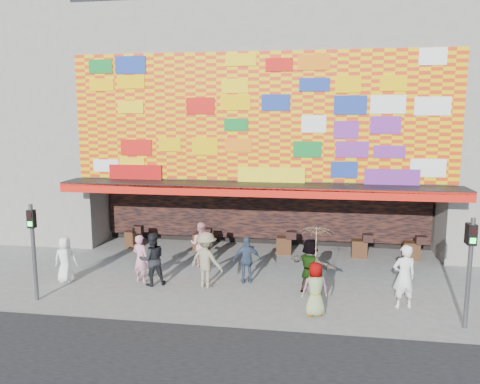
{
  "coord_description": "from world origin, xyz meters",
  "views": [
    {
      "loc": [
        2.08,
        -14.03,
        5.58
      ],
      "look_at": [
        -0.43,
        2.0,
        2.95
      ],
      "focal_mm": 35.0,
      "sensor_mm": 36.0,
      "label": 1
    }
  ],
  "objects_px": {
    "signal_left": "(33,241)",
    "ped_a": "(66,259)",
    "ped_d": "(207,260)",
    "ped_c": "(152,259)",
    "signal_right": "(470,261)",
    "ped_g": "(315,289)",
    "ped_e": "(247,260)",
    "ped_b": "(141,259)",
    "parasol": "(316,242)",
    "ped_h": "(404,276)",
    "ped_f": "(310,266)",
    "ped_i": "(201,244)"
  },
  "relations": [
    {
      "from": "ped_e",
      "to": "signal_right",
      "type": "bearing_deg",
      "value": 144.24
    },
    {
      "from": "ped_a",
      "to": "ped_e",
      "type": "bearing_deg",
      "value": 176.71
    },
    {
      "from": "ped_f",
      "to": "parasol",
      "type": "height_order",
      "value": "parasol"
    },
    {
      "from": "ped_g",
      "to": "ped_a",
      "type": "bearing_deg",
      "value": -26.01
    },
    {
      "from": "ped_b",
      "to": "ped_c",
      "type": "bearing_deg",
      "value": 177.18
    },
    {
      "from": "signal_left",
      "to": "signal_right",
      "type": "xyz_separation_m",
      "value": [
        12.4,
        0.0,
        0.0
      ]
    },
    {
      "from": "ped_c",
      "to": "ped_i",
      "type": "xyz_separation_m",
      "value": [
        1.13,
        2.19,
        -0.04
      ]
    },
    {
      "from": "ped_a",
      "to": "ped_e",
      "type": "xyz_separation_m",
      "value": [
        6.12,
        0.82,
        0.02
      ]
    },
    {
      "from": "signal_right",
      "to": "ped_b",
      "type": "height_order",
      "value": "signal_right"
    },
    {
      "from": "signal_left",
      "to": "ped_g",
      "type": "xyz_separation_m",
      "value": [
        8.43,
        0.2,
        -1.09
      ]
    },
    {
      "from": "ped_d",
      "to": "ped_g",
      "type": "xyz_separation_m",
      "value": [
        3.52,
        -1.69,
        -0.15
      ]
    },
    {
      "from": "ped_h",
      "to": "parasol",
      "type": "distance_m",
      "value": 2.99
    },
    {
      "from": "parasol",
      "to": "ped_h",
      "type": "bearing_deg",
      "value": 20.2
    },
    {
      "from": "ped_c",
      "to": "signal_left",
      "type": "bearing_deg",
      "value": 2.76
    },
    {
      "from": "ped_g",
      "to": "signal_left",
      "type": "bearing_deg",
      "value": -14.66
    },
    {
      "from": "ped_h",
      "to": "ped_c",
      "type": "bearing_deg",
      "value": -19.07
    },
    {
      "from": "ped_c",
      "to": "ped_b",
      "type": "bearing_deg",
      "value": -50.97
    },
    {
      "from": "ped_e",
      "to": "ped_h",
      "type": "distance_m",
      "value": 5.02
    },
    {
      "from": "ped_c",
      "to": "ped_d",
      "type": "distance_m",
      "value": 1.83
    },
    {
      "from": "ped_a",
      "to": "parasol",
      "type": "relative_size",
      "value": 0.85
    },
    {
      "from": "ped_e",
      "to": "ped_b",
      "type": "bearing_deg",
      "value": -6.53
    },
    {
      "from": "ped_e",
      "to": "ped_g",
      "type": "distance_m",
      "value": 3.22
    },
    {
      "from": "ped_a",
      "to": "ped_h",
      "type": "xyz_separation_m",
      "value": [
        10.95,
        -0.53,
        0.17
      ]
    },
    {
      "from": "ped_c",
      "to": "ped_e",
      "type": "relative_size",
      "value": 1.11
    },
    {
      "from": "signal_right",
      "to": "ped_a",
      "type": "bearing_deg",
      "value": 172.27
    },
    {
      "from": "ped_f",
      "to": "ped_h",
      "type": "xyz_separation_m",
      "value": [
        2.73,
        -0.75,
        0.06
      ]
    },
    {
      "from": "ped_c",
      "to": "ped_h",
      "type": "xyz_separation_m",
      "value": [
        7.93,
        -0.67,
        0.06
      ]
    },
    {
      "from": "ped_a",
      "to": "ped_b",
      "type": "distance_m",
      "value": 2.56
    },
    {
      "from": "signal_left",
      "to": "ped_g",
      "type": "bearing_deg",
      "value": 1.37
    },
    {
      "from": "ped_g",
      "to": "parasol",
      "type": "height_order",
      "value": "parasol"
    },
    {
      "from": "signal_left",
      "to": "ped_a",
      "type": "distance_m",
      "value": 2.0
    },
    {
      "from": "ped_a",
      "to": "signal_right",
      "type": "bearing_deg",
      "value": 161.36
    },
    {
      "from": "ped_d",
      "to": "ped_c",
      "type": "bearing_deg",
      "value": 24.58
    },
    {
      "from": "ped_c",
      "to": "ped_h",
      "type": "distance_m",
      "value": 7.95
    },
    {
      "from": "signal_right",
      "to": "parasol",
      "type": "bearing_deg",
      "value": 177.1
    },
    {
      "from": "ped_a",
      "to": "ped_f",
      "type": "distance_m",
      "value": 8.23
    },
    {
      "from": "ped_f",
      "to": "ped_i",
      "type": "distance_m",
      "value": 4.58
    },
    {
      "from": "signal_left",
      "to": "ped_d",
      "type": "bearing_deg",
      "value": 21.09
    },
    {
      "from": "signal_right",
      "to": "ped_a",
      "type": "height_order",
      "value": "signal_right"
    },
    {
      "from": "ped_e",
      "to": "ped_h",
      "type": "height_order",
      "value": "ped_h"
    },
    {
      "from": "ped_c",
      "to": "ped_d",
      "type": "bearing_deg",
      "value": 154.59
    },
    {
      "from": "ped_g",
      "to": "parasol",
      "type": "distance_m",
      "value": 1.37
    },
    {
      "from": "ped_f",
      "to": "parasol",
      "type": "bearing_deg",
      "value": 128.97
    },
    {
      "from": "ped_d",
      "to": "ped_i",
      "type": "relative_size",
      "value": 1.1
    },
    {
      "from": "ped_b",
      "to": "ped_e",
      "type": "height_order",
      "value": "ped_b"
    },
    {
      "from": "signal_right",
      "to": "ped_e",
      "type": "height_order",
      "value": "signal_right"
    },
    {
      "from": "signal_left",
      "to": "ped_f",
      "type": "relative_size",
      "value": 1.69
    },
    {
      "from": "ped_d",
      "to": "ped_h",
      "type": "bearing_deg",
      "value": -164.8
    },
    {
      "from": "ped_b",
      "to": "parasol",
      "type": "bearing_deg",
      "value": -176.99
    },
    {
      "from": "ped_a",
      "to": "ped_g",
      "type": "height_order",
      "value": "ped_a"
    }
  ]
}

